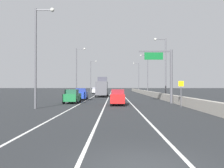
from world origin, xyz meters
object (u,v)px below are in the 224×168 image
car_yellow_1 (99,90)px  lamp_post_right_third (147,72)px  lamp_post_right_fourth (138,75)px  car_blue_3 (81,94)px  overhead_sign_gantry (166,70)px  lamp_post_left_near (38,51)px  speed_advisory_sign (181,92)px  car_red_4 (118,97)px  lamp_post_left_mid (77,69)px  lamp_post_left_far (91,75)px  box_truck (102,88)px  lamp_post_right_second (164,64)px  car_silver_0 (95,90)px  car_green_2 (72,96)px

car_yellow_1 → lamp_post_right_third: bearing=-55.3°
lamp_post_right_fourth → car_blue_3: lamp_post_right_fourth is taller
overhead_sign_gantry → lamp_post_left_near: 17.27m
speed_advisory_sign → car_red_4: 7.65m
lamp_post_right_fourth → car_blue_3: bearing=-108.1°
car_yellow_1 → car_blue_3: 43.15m
lamp_post_left_mid → lamp_post_left_far: bearing=88.9°
overhead_sign_gantry → box_truck: overhead_sign_gantry is taller
lamp_post_left_mid → car_blue_3: lamp_post_left_mid is taller
lamp_post_right_second → box_truck: lamp_post_right_second is taller
box_truck → speed_advisory_sign: bearing=-67.0°
speed_advisory_sign → car_blue_3: (-13.33, 12.95, -0.76)m
lamp_post_right_third → speed_advisory_sign: bearing=-91.8°
lamp_post_right_second → lamp_post_right_third: 21.63m
car_silver_0 → car_green_2: 39.06m
overhead_sign_gantry → lamp_post_left_near: size_ratio=0.69×
car_yellow_1 → box_truck: box_truck is taller
lamp_post_right_second → lamp_post_left_near: same height
lamp_post_left_near → car_red_4: bearing=26.6°
lamp_post_right_second → car_silver_0: 34.78m
lamp_post_left_mid → car_yellow_1: 32.61m
lamp_post_left_near → lamp_post_left_far: same height
speed_advisory_sign → lamp_post_right_second: (1.11, 13.69, 4.42)m
lamp_post_left_far → car_silver_0: bearing=-71.2°
speed_advisory_sign → lamp_post_left_mid: 29.09m
lamp_post_left_mid → car_blue_3: size_ratio=2.53×
overhead_sign_gantry → lamp_post_right_third: (1.57, 29.72, 1.45)m
box_truck → overhead_sign_gantry: bearing=-62.2°
lamp_post_right_third → lamp_post_left_far: size_ratio=1.00×
overhead_sign_gantry → lamp_post_right_fourth: lamp_post_right_fourth is taller
lamp_post_right_second → car_red_4: lamp_post_right_second is taller
lamp_post_right_second → car_yellow_1: (-14.40, 42.41, -5.23)m
speed_advisory_sign → overhead_sign_gantry: bearing=94.5°
lamp_post_left_near → car_yellow_1: bearing=87.4°
lamp_post_right_second → car_red_4: size_ratio=2.66×
overhead_sign_gantry → car_silver_0: size_ratio=1.59×
lamp_post_right_second → car_blue_3: (-14.44, -0.74, -5.18)m
speed_advisory_sign → lamp_post_right_fourth: bearing=88.9°
lamp_post_right_second → lamp_post_right_fourth: size_ratio=1.00×
lamp_post_right_second → lamp_post_left_mid: 19.81m
overhead_sign_gantry → lamp_post_right_fourth: bearing=88.3°
car_blue_3 → lamp_post_right_third: bearing=57.1°
car_green_2 → car_blue_3: (0.26, 7.21, 0.03)m
car_blue_3 → lamp_post_left_mid: bearing=102.5°
overhead_sign_gantry → car_blue_3: size_ratio=1.75×
lamp_post_right_third → car_red_4: 34.35m
car_yellow_1 → car_green_2: size_ratio=1.01×
car_blue_3 → box_truck: 11.91m
lamp_post_left_near → overhead_sign_gantry: bearing=26.0°
lamp_post_right_fourth → lamp_post_left_near: same height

